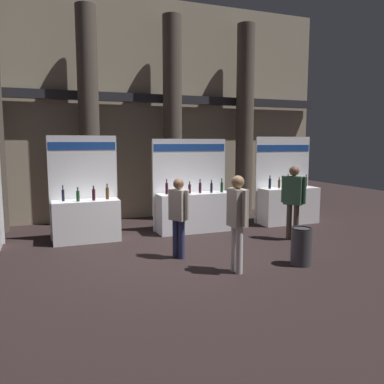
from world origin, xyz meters
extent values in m
plane|color=black|center=(0.00, 0.00, 0.00)|extent=(25.01, 25.01, 0.00)
cube|color=tan|center=(0.00, 4.43, 3.21)|extent=(12.50, 0.25, 6.41)
cube|color=#2D2D33|center=(0.00, 4.12, 3.53)|extent=(12.50, 0.20, 0.24)
cylinder|color=#51473D|center=(-1.17, 3.71, 2.89)|extent=(0.55, 0.55, 5.78)
cylinder|color=#51473D|center=(1.17, 3.71, 2.89)|extent=(0.55, 0.55, 5.78)
cylinder|color=#51473D|center=(3.52, 3.71, 2.89)|extent=(0.55, 0.55, 5.78)
cube|color=white|center=(-1.51, 1.90, 0.48)|extent=(1.48, 0.60, 0.95)
cube|color=white|center=(-1.51, 2.24, 1.21)|extent=(1.56, 0.04, 2.42)
cube|color=navy|center=(-1.51, 2.21, 2.18)|extent=(1.51, 0.01, 0.18)
cylinder|color=black|center=(-1.99, 1.95, 1.08)|extent=(0.06, 0.06, 0.26)
cylinder|color=black|center=(-1.99, 1.95, 1.25)|extent=(0.03, 0.03, 0.09)
cylinder|color=black|center=(-1.99, 1.95, 1.31)|extent=(0.03, 0.03, 0.02)
cylinder|color=#19381E|center=(-1.68, 1.81, 1.07)|extent=(0.07, 0.07, 0.23)
cylinder|color=#19381E|center=(-1.68, 1.81, 1.22)|extent=(0.03, 0.03, 0.07)
cylinder|color=black|center=(-1.68, 1.81, 1.26)|extent=(0.03, 0.03, 0.02)
cylinder|color=black|center=(-1.34, 1.82, 1.08)|extent=(0.07, 0.07, 0.25)
cylinder|color=black|center=(-1.34, 1.82, 1.24)|extent=(0.03, 0.03, 0.06)
cylinder|color=black|center=(-1.34, 1.82, 1.28)|extent=(0.03, 0.03, 0.02)
cylinder|color=#472D14|center=(-1.01, 1.92, 1.08)|extent=(0.07, 0.07, 0.27)
cylinder|color=#472D14|center=(-1.01, 1.92, 1.25)|extent=(0.03, 0.03, 0.07)
cylinder|color=black|center=(-1.01, 1.92, 1.30)|extent=(0.03, 0.03, 0.02)
cube|color=white|center=(1.17, 1.95, 0.49)|extent=(1.90, 0.60, 0.99)
cube|color=white|center=(1.17, 2.29, 1.17)|extent=(1.99, 0.04, 2.35)
cube|color=navy|center=(1.17, 2.27, 2.13)|extent=(1.93, 0.01, 0.18)
cylinder|color=black|center=(0.45, 2.01, 1.13)|extent=(0.07, 0.07, 0.28)
cylinder|color=black|center=(0.45, 2.01, 1.31)|extent=(0.03, 0.03, 0.08)
cylinder|color=red|center=(0.45, 2.01, 1.36)|extent=(0.03, 0.03, 0.02)
cylinder|color=#472D14|center=(0.73, 1.90, 1.11)|extent=(0.06, 0.06, 0.25)
cylinder|color=#472D14|center=(0.73, 1.90, 1.28)|extent=(0.03, 0.03, 0.07)
cylinder|color=gold|center=(0.73, 1.90, 1.32)|extent=(0.03, 0.03, 0.02)
cylinder|color=black|center=(1.04, 1.97, 1.10)|extent=(0.07, 0.07, 0.22)
cylinder|color=black|center=(1.04, 1.97, 1.25)|extent=(0.03, 0.03, 0.08)
cylinder|color=gold|center=(1.04, 1.97, 1.29)|extent=(0.03, 0.03, 0.02)
cylinder|color=black|center=(1.31, 1.93, 1.12)|extent=(0.07, 0.07, 0.26)
cylinder|color=black|center=(1.31, 1.93, 1.28)|extent=(0.03, 0.03, 0.08)
cylinder|color=black|center=(1.31, 1.93, 1.33)|extent=(0.03, 0.03, 0.02)
cylinder|color=black|center=(1.61, 1.89, 1.11)|extent=(0.06, 0.06, 0.24)
cylinder|color=black|center=(1.61, 1.89, 1.27)|extent=(0.03, 0.03, 0.08)
cylinder|color=gold|center=(1.61, 1.89, 1.31)|extent=(0.03, 0.03, 0.02)
cylinder|color=#19381E|center=(1.88, 1.86, 1.11)|extent=(0.07, 0.07, 0.25)
cylinder|color=#19381E|center=(1.88, 1.86, 1.28)|extent=(0.03, 0.03, 0.09)
cylinder|color=black|center=(1.88, 1.86, 1.34)|extent=(0.03, 0.03, 0.02)
cube|color=white|center=(4.00, 1.96, 0.50)|extent=(1.66, 0.60, 1.00)
cube|color=white|center=(4.00, 2.30, 1.21)|extent=(1.75, 0.04, 2.42)
cube|color=navy|center=(4.00, 2.28, 2.10)|extent=(1.70, 0.01, 0.18)
cylinder|color=black|center=(3.40, 2.00, 1.14)|extent=(0.07, 0.07, 0.27)
cylinder|color=black|center=(3.40, 2.00, 1.31)|extent=(0.03, 0.03, 0.07)
cylinder|color=red|center=(3.40, 2.00, 1.35)|extent=(0.03, 0.03, 0.02)
cylinder|color=#472D14|center=(3.70, 2.01, 1.12)|extent=(0.06, 0.06, 0.23)
cylinder|color=#472D14|center=(3.70, 2.01, 1.27)|extent=(0.03, 0.03, 0.07)
cylinder|color=gold|center=(3.70, 2.01, 1.31)|extent=(0.03, 0.03, 0.02)
cylinder|color=#19381E|center=(4.00, 2.02, 1.14)|extent=(0.07, 0.07, 0.27)
cylinder|color=#19381E|center=(4.00, 2.02, 1.32)|extent=(0.03, 0.03, 0.09)
cylinder|color=red|center=(4.00, 2.02, 1.37)|extent=(0.03, 0.03, 0.02)
cylinder|color=black|center=(4.31, 1.99, 1.12)|extent=(0.06, 0.06, 0.23)
cylinder|color=black|center=(4.31, 1.99, 1.26)|extent=(0.03, 0.03, 0.06)
cylinder|color=gold|center=(4.31, 1.99, 1.30)|extent=(0.03, 0.03, 0.02)
cylinder|color=black|center=(4.60, 2.02, 1.14)|extent=(0.07, 0.07, 0.27)
cylinder|color=black|center=(4.60, 2.02, 1.30)|extent=(0.03, 0.03, 0.06)
cylinder|color=black|center=(4.60, 2.02, 1.34)|extent=(0.03, 0.03, 0.02)
cylinder|color=#38383D|center=(2.02, -1.32, 0.34)|extent=(0.38, 0.38, 0.68)
torus|color=black|center=(2.02, -1.32, 0.70)|extent=(0.38, 0.38, 0.02)
cylinder|color=navy|center=(0.08, -0.16, 0.38)|extent=(0.12, 0.12, 0.76)
cylinder|color=navy|center=(0.00, -0.02, 0.38)|extent=(0.12, 0.12, 0.76)
cube|color=#ADA393|center=(0.04, -0.09, 1.06)|extent=(0.36, 0.40, 0.60)
sphere|color=brown|center=(0.04, -0.09, 1.47)|extent=(0.21, 0.21, 0.21)
cylinder|color=#ADA393|center=(0.15, -0.27, 1.07)|extent=(0.08, 0.08, 0.57)
cylinder|color=#ADA393|center=(-0.07, 0.09, 1.07)|extent=(0.08, 0.08, 0.57)
cylinder|color=silver|center=(0.70, -1.19, 0.41)|extent=(0.12, 0.12, 0.82)
cylinder|color=silver|center=(0.71, -1.35, 0.41)|extent=(0.12, 0.12, 0.82)
cube|color=#ADA393|center=(0.71, -1.27, 1.15)|extent=(0.27, 0.35, 0.65)
sphere|color=#8C6647|center=(0.71, -1.27, 1.59)|extent=(0.23, 0.23, 0.23)
cylinder|color=#ADA393|center=(0.69, -1.06, 1.16)|extent=(0.08, 0.08, 0.62)
cylinder|color=#ADA393|center=(0.72, -1.48, 1.16)|extent=(0.08, 0.08, 0.62)
cylinder|color=#47382D|center=(3.06, 0.29, 0.41)|extent=(0.12, 0.12, 0.83)
cylinder|color=#47382D|center=(2.96, 0.43, 0.41)|extent=(0.12, 0.12, 0.83)
cube|color=#33563D|center=(3.01, 0.36, 1.16)|extent=(0.44, 0.47, 0.66)
sphere|color=brown|center=(3.01, 0.36, 1.61)|extent=(0.23, 0.23, 0.23)
cylinder|color=#33563D|center=(3.16, 0.16, 1.17)|extent=(0.08, 0.08, 0.62)
cylinder|color=#33563D|center=(2.86, 0.56, 1.17)|extent=(0.08, 0.08, 0.62)
camera|label=1|loc=(-2.41, -7.22, 2.27)|focal=36.82mm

